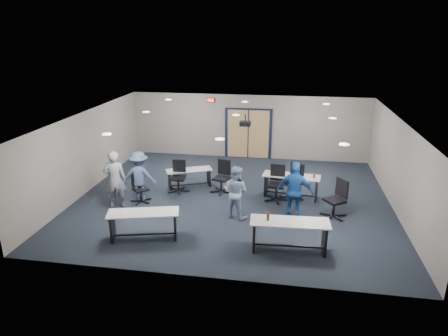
% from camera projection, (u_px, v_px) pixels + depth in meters
% --- Properties ---
extents(floor, '(10.00, 10.00, 0.00)m').
position_uv_depth(floor, '(233.00, 198.00, 13.13)').
color(floor, black).
rests_on(floor, ground).
extents(back_wall, '(10.00, 0.04, 2.70)m').
position_uv_depth(back_wall, '(248.00, 127.00, 16.88)').
color(back_wall, gray).
rests_on(back_wall, floor).
extents(front_wall, '(10.00, 0.04, 2.70)m').
position_uv_depth(front_wall, '(204.00, 223.00, 8.49)').
color(front_wall, gray).
rests_on(front_wall, floor).
extents(left_wall, '(0.04, 9.00, 2.70)m').
position_uv_depth(left_wall, '(87.00, 152.00, 13.46)').
color(left_wall, gray).
rests_on(left_wall, floor).
extents(right_wall, '(0.04, 9.00, 2.70)m').
position_uv_depth(right_wall, '(399.00, 167.00, 11.92)').
color(right_wall, gray).
rests_on(right_wall, floor).
extents(ceiling, '(10.00, 9.00, 0.04)m').
position_uv_depth(ceiling, '(234.00, 117.00, 12.24)').
color(ceiling, silver).
rests_on(ceiling, back_wall).
extents(double_door, '(2.00, 0.07, 2.20)m').
position_uv_depth(double_door, '(248.00, 134.00, 16.94)').
color(double_door, black).
rests_on(double_door, back_wall).
extents(exit_sign, '(0.32, 0.07, 0.18)m').
position_uv_depth(exit_sign, '(211.00, 100.00, 16.71)').
color(exit_sign, black).
rests_on(exit_sign, back_wall).
extents(ceiling_projector, '(0.35, 0.32, 0.37)m').
position_uv_depth(ceiling_projector, '(245.00, 123.00, 12.76)').
color(ceiling_projector, black).
rests_on(ceiling_projector, ceiling).
extents(ceiling_can_lights, '(6.24, 5.74, 0.02)m').
position_uv_depth(ceiling_can_lights, '(235.00, 117.00, 12.49)').
color(ceiling_can_lights, white).
rests_on(ceiling_can_lights, ceiling).
extents(table_front_left, '(1.94, 1.06, 0.75)m').
position_uv_depth(table_front_left, '(144.00, 220.00, 10.47)').
color(table_front_left, '#B8B5AD').
rests_on(table_front_left, floor).
extents(table_front_right, '(1.98, 0.74, 1.08)m').
position_uv_depth(table_front_right, '(289.00, 230.00, 9.88)').
color(table_front_right, '#B8B5AD').
rests_on(table_front_right, floor).
extents(table_back_left, '(1.65, 1.12, 0.64)m').
position_uv_depth(table_back_left, '(189.00, 175.00, 13.95)').
color(table_back_left, '#B8B5AD').
rests_on(table_back_left, floor).
extents(table_back_right, '(1.91, 0.83, 0.87)m').
position_uv_depth(table_back_right, '(291.00, 182.00, 13.08)').
color(table_back_right, '#B8B5AD').
rests_on(table_back_right, floor).
extents(chair_back_a, '(0.71, 0.71, 1.08)m').
position_uv_depth(chair_back_a, '(178.00, 177.00, 13.48)').
color(chair_back_a, black).
rests_on(chair_back_a, floor).
extents(chair_back_b, '(0.86, 0.86, 1.10)m').
position_uv_depth(chair_back_b, '(221.00, 177.00, 13.42)').
color(chair_back_b, black).
rests_on(chair_back_b, floor).
extents(chair_back_c, '(0.78, 0.78, 1.15)m').
position_uv_depth(chair_back_c, '(277.00, 184.00, 12.78)').
color(chair_back_c, black).
rests_on(chair_back_c, floor).
extents(chair_back_d, '(0.98, 0.98, 1.15)m').
position_uv_depth(chair_back_d, '(293.00, 182.00, 12.93)').
color(chair_back_d, black).
rests_on(chair_back_d, floor).
extents(chair_loose_left, '(0.84, 0.84, 0.95)m').
position_uv_depth(chair_loose_left, '(140.00, 188.00, 12.69)').
color(chair_loose_left, black).
rests_on(chair_loose_left, floor).
extents(chair_loose_right, '(1.00, 1.00, 1.15)m').
position_uv_depth(chair_loose_right, '(335.00, 199.00, 11.63)').
color(chair_loose_right, black).
rests_on(chair_loose_right, floor).
extents(person_gray, '(0.77, 0.61, 1.83)m').
position_uv_depth(person_gray, '(115.00, 180.00, 12.17)').
color(person_gray, gray).
rests_on(person_gray, floor).
extents(person_lightblue, '(0.93, 0.84, 1.58)m').
position_uv_depth(person_lightblue, '(236.00, 192.00, 11.59)').
color(person_lightblue, '#9AADCC').
rests_on(person_lightblue, floor).
extents(person_navy, '(1.10, 0.60, 1.78)m').
position_uv_depth(person_navy, '(295.00, 192.00, 11.30)').
color(person_navy, '#19488C').
rests_on(person_navy, floor).
extents(person_back, '(1.12, 0.71, 1.66)m').
position_uv_depth(person_back, '(139.00, 176.00, 12.69)').
color(person_back, '#45547D').
rests_on(person_back, floor).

